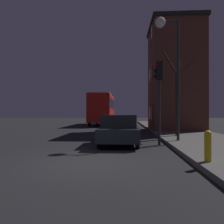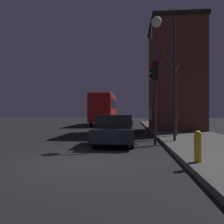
% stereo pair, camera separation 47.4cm
% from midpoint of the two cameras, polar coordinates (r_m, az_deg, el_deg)
% --- Properties ---
extents(ground_plane, '(120.00, 120.00, 0.00)m').
position_cam_midpoint_polar(ground_plane, '(7.20, -7.73, -12.93)').
color(ground_plane, black).
extents(brick_building, '(4.29, 5.25, 9.12)m').
position_cam_midpoint_polar(brick_building, '(19.97, 16.70, 8.93)').
color(brick_building, brown).
rests_on(brick_building, sidewalk).
extents(streetlamp, '(1.24, 0.54, 6.33)m').
position_cam_midpoint_polar(streetlamp, '(11.96, 14.69, 16.26)').
color(streetlamp, '#28282B').
rests_on(streetlamp, sidewalk).
extents(traffic_light, '(0.43, 0.24, 4.10)m').
position_cam_midpoint_polar(traffic_light, '(10.97, 12.26, 6.95)').
color(traffic_light, '#28282B').
rests_on(traffic_light, ground).
extents(bare_tree, '(1.96, 1.62, 5.24)m').
position_cam_midpoint_polar(bare_tree, '(14.12, 17.12, 4.06)').
color(bare_tree, '#382819').
rests_on(bare_tree, sidewalk).
extents(bus, '(2.56, 9.61, 3.87)m').
position_cam_midpoint_polar(bus, '(28.29, -1.56, 1.23)').
color(bus, red).
rests_on(bus, ground).
extents(car_near_lane, '(1.87, 4.46, 1.48)m').
position_cam_midpoint_polar(car_near_lane, '(11.12, 2.05, -4.48)').
color(car_near_lane, black).
rests_on(car_near_lane, ground).
extents(car_mid_lane, '(1.87, 4.79, 1.36)m').
position_cam_midpoint_polar(car_mid_lane, '(18.68, 3.34, -2.84)').
color(car_mid_lane, olive).
rests_on(car_mid_lane, ground).
extents(fire_hydrant, '(0.21, 0.21, 0.91)m').
position_cam_midpoint_polar(fire_hydrant, '(6.88, 23.37, -8.03)').
color(fire_hydrant, gold).
rests_on(fire_hydrant, sidewalk).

